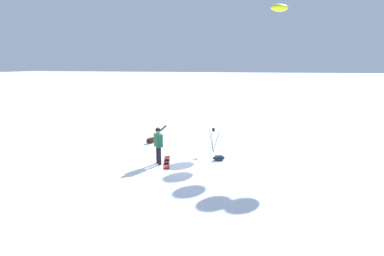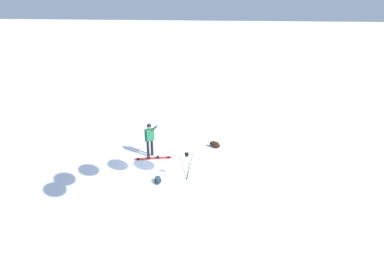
# 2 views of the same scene
# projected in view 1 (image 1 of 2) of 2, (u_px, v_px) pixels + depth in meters

# --- Properties ---
(ground_plane) EXTENTS (300.00, 300.00, 0.00)m
(ground_plane) POSITION_uv_depth(u_px,v_px,m) (178.00, 161.00, 12.51)
(ground_plane) COLOR white
(snowboarder) EXTENTS (0.50, 0.75, 1.71)m
(snowboarder) POSITION_uv_depth(u_px,v_px,m) (158.00, 142.00, 11.88)
(snowboarder) COLOR black
(snowboarder) RESTS_ON ground_plane
(snowboard) EXTENTS (0.73, 1.76, 0.10)m
(snowboard) POSITION_uv_depth(u_px,v_px,m) (167.00, 162.00, 12.26)
(snowboard) COLOR #B23333
(snowboard) RESTS_ON ground_plane
(gear_bag_large) EXTENTS (0.63, 0.47, 0.23)m
(gear_bag_large) POSITION_uv_depth(u_px,v_px,m) (219.00, 158.00, 12.54)
(gear_bag_large) COLOR #192833
(gear_bag_large) RESTS_ON ground_plane
(camera_tripod) EXTENTS (0.56, 0.56, 1.25)m
(camera_tripod) POSITION_uv_depth(u_px,v_px,m) (213.00, 135.00, 13.56)
(camera_tripod) COLOR #262628
(camera_tripod) RESTS_ON ground_plane
(gear_bag_small) EXTENTS (0.56, 0.71, 0.31)m
(gear_bag_small) POSITION_uv_depth(u_px,v_px,m) (151.00, 140.00, 15.30)
(gear_bag_small) COLOR black
(gear_bag_small) RESTS_ON ground_plane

